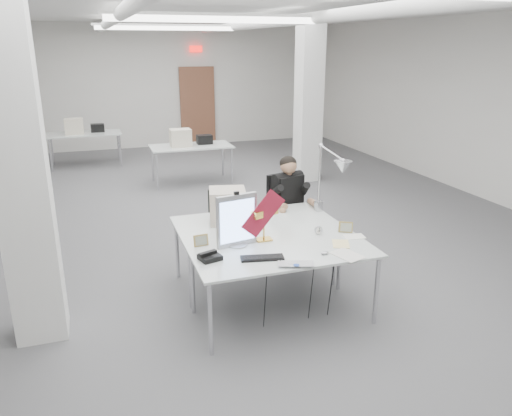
{
  "coord_description": "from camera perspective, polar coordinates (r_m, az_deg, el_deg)",
  "views": [
    {
      "loc": [
        -1.69,
        -6.69,
        2.68
      ],
      "look_at": [
        -0.12,
        -2.0,
        1.05
      ],
      "focal_mm": 35.0,
      "sensor_mm": 36.0,
      "label": 1
    }
  ],
  "objects": [
    {
      "name": "keyboard",
      "position": [
        4.71,
        0.72,
        -5.73
      ],
      "size": [
        0.43,
        0.21,
        0.02
      ],
      "primitive_type": "cube",
      "rotation": [
        0.0,
        0.0,
        -0.2
      ],
      "color": "black",
      "rests_on": "desk_main"
    },
    {
      "name": "paper_stack_c",
      "position": [
        5.34,
        11.16,
        -3.22
      ],
      "size": [
        0.23,
        0.18,
        0.01
      ],
      "primitive_type": "cube",
      "rotation": [
        0.0,
        0.0,
        -0.15
      ],
      "color": "white",
      "rests_on": "desk_main"
    },
    {
      "name": "mouse",
      "position": [
        4.85,
        7.84,
        -5.1
      ],
      "size": [
        0.09,
        0.07,
        0.03
      ],
      "primitive_type": "ellipsoid",
      "rotation": [
        0.0,
        0.0,
        0.16
      ],
      "color": "#A7A8AC",
      "rests_on": "desk_main"
    },
    {
      "name": "pennant",
      "position": [
        4.96,
        0.83,
        -0.64
      ],
      "size": [
        0.46,
        0.02,
        0.49
      ],
      "primitive_type": "cube",
      "rotation": [
        0.0,
        -0.87,
        -0.02
      ],
      "color": "maroon",
      "rests_on": "monitor"
    },
    {
      "name": "desk_second",
      "position": [
        5.71,
        -0.17,
        -1.59
      ],
      "size": [
        1.8,
        0.9,
        0.02
      ],
      "primitive_type": "cube",
      "color": "silver",
      "rests_on": "room_shell"
    },
    {
      "name": "paper_stack_a",
      "position": [
        4.87,
        10.38,
        -5.31
      ],
      "size": [
        0.29,
        0.35,
        0.01
      ],
      "primitive_type": "cube",
      "rotation": [
        0.0,
        0.0,
        0.31
      ],
      "color": "silver",
      "rests_on": "desk_main"
    },
    {
      "name": "room_shell",
      "position": [
        7.11,
        -4.39,
        10.24
      ],
      "size": [
        10.04,
        14.04,
        3.24
      ],
      "color": "#4F4F51",
      "rests_on": "ground"
    },
    {
      "name": "laptop",
      "position": [
        4.54,
        4.63,
        -6.71
      ],
      "size": [
        0.38,
        0.3,
        0.03
      ],
      "primitive_type": "imported",
      "rotation": [
        0.0,
        0.0,
        -0.32
      ],
      "color": "#AAAAAF",
      "rests_on": "desk_main"
    },
    {
      "name": "bg_desk_b",
      "position": [
        12.05,
        -19.03,
        8.02
      ],
      "size": [
        1.6,
        0.8,
        0.02
      ],
      "primitive_type": "cube",
      "color": "silver",
      "rests_on": "room_shell"
    },
    {
      "name": "desk_phone",
      "position": [
        4.71,
        -5.29,
        -5.63
      ],
      "size": [
        0.23,
        0.21,
        0.05
      ],
      "primitive_type": "cube",
      "rotation": [
        0.0,
        0.0,
        0.26
      ],
      "color": "black",
      "rests_on": "desk_main"
    },
    {
      "name": "monitor",
      "position": [
        4.93,
        -2.21,
        -1.42
      ],
      "size": [
        0.43,
        0.12,
        0.53
      ],
      "primitive_type": "cube",
      "rotation": [
        0.0,
        0.0,
        0.18
      ],
      "color": "#A3A4A8",
      "rests_on": "desk_main"
    },
    {
      "name": "desk_clock",
      "position": [
        5.33,
        7.16,
        -2.48
      ],
      "size": [
        0.09,
        0.06,
        0.09
      ],
      "primitive_type": "cylinder",
      "rotation": [
        1.57,
        0.0,
        -0.36
      ],
      "color": "silver",
      "rests_on": "desk_main"
    },
    {
      "name": "seated_person",
      "position": [
        6.4,
        3.68,
        2.06
      ],
      "size": [
        0.63,
        0.71,
        0.9
      ],
      "primitive_type": null,
      "rotation": [
        0.0,
        0.0,
        0.29
      ],
      "color": "black",
      "rests_on": "office_chair"
    },
    {
      "name": "filing_cabinet",
      "position": [
        13.62,
        -26.21,
        7.62
      ],
      "size": [
        0.45,
        0.55,
        1.2
      ],
      "primitive_type": "cube",
      "color": "gray",
      "rests_on": "room_shell"
    },
    {
      "name": "bg_desk_a",
      "position": [
        10.06,
        -7.44,
        7.01
      ],
      "size": [
        1.6,
        0.8,
        0.02
      ],
      "primitive_type": "cube",
      "color": "silver",
      "rests_on": "room_shell"
    },
    {
      "name": "bankers_lamp",
      "position": [
        5.08,
        0.9,
        -1.83
      ],
      "size": [
        0.34,
        0.23,
        0.36
      ],
      "primitive_type": null,
      "rotation": [
        0.0,
        0.0,
        0.37
      ],
      "color": "#DA9044",
      "rests_on": "desk_main"
    },
    {
      "name": "picture_frame_left",
      "position": [
        5.02,
        -6.31,
        -3.68
      ],
      "size": [
        0.15,
        0.05,
        0.12
      ],
      "primitive_type": "cube",
      "rotation": [
        -0.21,
        0.0,
        0.09
      ],
      "color": "tan",
      "rests_on": "desk_main"
    },
    {
      "name": "architect_lamp",
      "position": [
        5.75,
        8.37,
        3.12
      ],
      "size": [
        0.29,
        0.71,
        0.88
      ],
      "primitive_type": null,
      "rotation": [
        0.0,
        0.0,
        0.09
      ],
      "color": "silver",
      "rests_on": "desk_second"
    },
    {
      "name": "desk_main",
      "position": [
        4.92,
        3.15,
        -4.96
      ],
      "size": [
        1.8,
        0.9,
        0.02
      ],
      "primitive_type": "cube",
      "color": "silver",
      "rests_on": "room_shell"
    },
    {
      "name": "picture_frame_right",
      "position": [
        5.43,
        10.21,
        -2.16
      ],
      "size": [
        0.15,
        0.11,
        0.12
      ],
      "primitive_type": "cube",
      "rotation": [
        -0.21,
        0.0,
        -0.52
      ],
      "color": "olive",
      "rests_on": "desk_main"
    },
    {
      "name": "beige_monitor",
      "position": [
        5.63,
        -3.27,
        0.26
      ],
      "size": [
        0.47,
        0.46,
        0.38
      ],
      "primitive_type": "cube",
      "rotation": [
        0.0,
        0.0,
        -0.22
      ],
      "color": "#BCAE9B",
      "rests_on": "desk_second"
    },
    {
      "name": "paper_stack_b",
      "position": [
        5.12,
        9.66,
        -4.05
      ],
      "size": [
        0.24,
        0.27,
        0.01
      ],
      "primitive_type": "cube",
      "rotation": [
        0.0,
        0.0,
        -0.41
      ],
      "color": "#EAD78C",
      "rests_on": "desk_main"
    },
    {
      "name": "office_chair",
      "position": [
        6.56,
        3.45,
        -1.16
      ],
      "size": [
        0.61,
        0.61,
        1.0
      ],
      "primitive_type": null,
      "rotation": [
        0.0,
        0.0,
        0.29
      ],
      "color": "black",
      "rests_on": "room_shell"
    }
  ]
}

